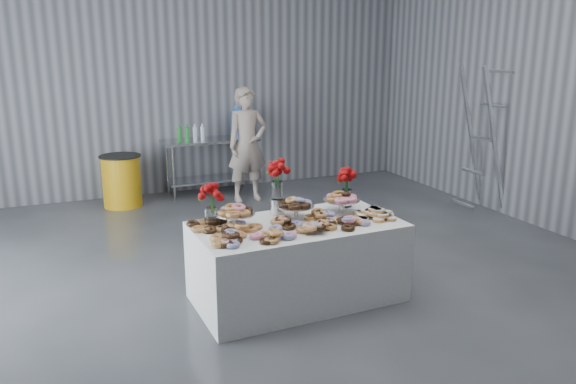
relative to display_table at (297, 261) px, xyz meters
name	(u,v)px	position (x,y,z in m)	size (l,w,h in m)	color
ground	(283,301)	(-0.15, -0.01, -0.38)	(9.00, 9.00, 0.00)	#34373B
room_walls	(248,8)	(-0.42, 0.06, 2.26)	(8.04, 9.04, 4.02)	gray
display_table	(297,261)	(0.00, 0.00, 0.00)	(1.90, 1.00, 0.75)	white
prep_table	(210,156)	(0.29, 4.09, 0.24)	(1.50, 0.60, 0.90)	silver
donut_mounds	(300,220)	(0.00, -0.05, 0.42)	(1.80, 0.80, 0.09)	#BE9445
cake_stand_left	(235,212)	(-0.55, 0.13, 0.52)	(0.36, 0.36, 0.17)	silver
cake_stand_mid	(295,204)	(0.05, 0.15, 0.52)	(0.36, 0.36, 0.17)	silver
cake_stand_right	(341,198)	(0.54, 0.17, 0.52)	(0.36, 0.36, 0.17)	silver
danish_pile	(375,212)	(0.75, -0.13, 0.43)	(0.48, 0.48, 0.11)	white
bouquet_left	(210,195)	(-0.76, 0.23, 0.67)	(0.26, 0.26, 0.42)	white
bouquet_right	(347,178)	(0.69, 0.32, 0.67)	(0.26, 0.26, 0.42)	white
bouquet_center	(277,176)	(-0.06, 0.35, 0.75)	(0.26, 0.26, 0.57)	silver
water_jug	(240,122)	(0.79, 4.09, 0.77)	(0.28, 0.28, 0.55)	#4280E2
drink_bottles	(191,133)	(-0.03, 3.99, 0.66)	(0.54, 0.08, 0.27)	#268C33
person	(248,145)	(0.71, 3.50, 0.50)	(0.64, 0.42, 1.74)	#CC8C93
trash_barrel	(122,181)	(-1.13, 3.92, 0.01)	(0.60, 0.60, 0.77)	gold
stepladder	(482,139)	(3.60, 1.67, 0.68)	(0.24, 0.53, 2.12)	silver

